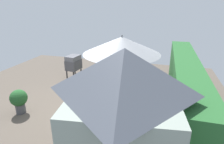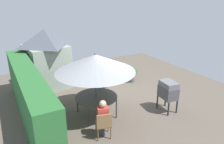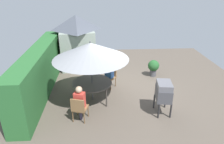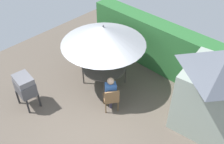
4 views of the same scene
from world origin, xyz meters
The scene contains 11 objects.
ground_plane centered at (0.00, 0.00, 0.00)m, with size 11.00×11.00×0.00m, color brown.
hedge_backdrop centered at (0.00, 3.50, 0.93)m, with size 6.15×0.72×1.86m.
garden_shed centered at (2.74, 2.23, 1.41)m, with size 2.21×2.10×2.76m.
patio_table centered at (-0.86, 1.36, 0.71)m, with size 1.53×1.53×0.76m.
patio_umbrella centered at (-0.86, 1.36, 2.03)m, with size 2.79×2.79×2.39m.
bbq_grill centered at (-1.89, -1.13, 0.85)m, with size 0.76×0.58×1.20m.
chair_near_shed centered at (-2.19, 1.76, 0.52)m, with size 0.58×0.57×0.90m.
chair_far_side centered at (0.22, 0.60, 0.52)m, with size 0.65×0.64×0.90m.
potted_plant_by_shed centered at (1.18, -1.56, 0.49)m, with size 0.54×0.54×0.82m.
person_in_red centered at (-2.11, 1.73, 0.78)m, with size 0.33×0.39×1.26m.
person_in_blue centered at (0.15, 0.65, 0.78)m, with size 0.39×0.42×1.26m.
Camera 3 is at (-7.92, 1.02, 4.35)m, focal length 32.92 mm.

